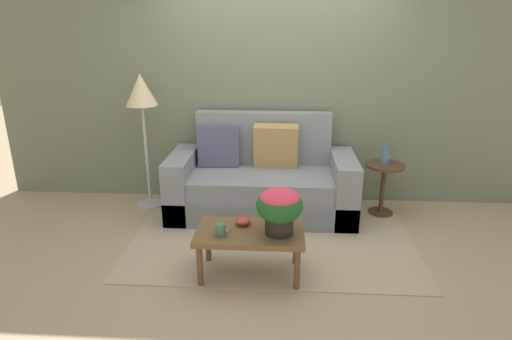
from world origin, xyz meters
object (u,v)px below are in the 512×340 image
Objects in this scene: couch at (262,183)px; coffee_table at (250,236)px; table_vase at (385,156)px; snack_bowl at (243,221)px; potted_plant at (279,206)px; floor_lamp at (142,99)px; side_table at (384,180)px; coffee_mug at (221,230)px.

couch is 2.26× the size of coffee_table.
table_vase reaches higher than coffee_table.
snack_bowl is (-0.06, 0.10, 0.09)m from coffee_table.
couch is 1.27m from coffee_table.
potted_plant is 0.38m from snack_bowl.
floor_lamp is at bearing 133.60° from snack_bowl.
side_table is 1.74m from potted_plant.
table_vase is at bearing -0.73° from floor_lamp.
coffee_mug is (-1.56, -1.40, 0.06)m from side_table.
side_table reaches higher than coffee_table.
potted_plant is at bearing -129.33° from table_vase.
floor_lamp reaches higher than table_vase.
side_table is at bearing -81.17° from table_vase.
floor_lamp is (-2.59, 0.05, 0.83)m from side_table.
table_vase is at bearing 2.11° from couch.
side_table is at bearing -1.14° from floor_lamp.
floor_lamp reaches higher than snack_bowl.
snack_bowl is at bearing 122.47° from coffee_table.
potted_plant is at bearing 9.59° from coffee_mug.
coffee_mug is 2.11m from table_vase.
potted_plant is at bearing -23.29° from snack_bowl.
coffee_mug is (-0.25, -1.37, 0.12)m from couch.
couch is at bearing 88.74° from coffee_table.
table_vase reaches higher than snack_bowl.
couch is 1.56m from floor_lamp.
potted_plant is (-1.10, -1.32, 0.24)m from side_table.
floor_lamp is 11.42× the size of coffee_mug.
couch is 1.32× the size of floor_lamp.
floor_lamp is 2.65m from table_vase.
table_vase is at bearing 44.57° from coffee_table.
couch reaches higher than snack_bowl.
potted_plant is (0.23, -0.03, 0.28)m from coffee_table.
couch is 1.35m from table_vase.
potted_plant is at bearing -6.74° from coffee_table.
side_table reaches higher than snack_bowl.
coffee_mug reaches higher than snack_bowl.
couch is 3.44× the size of side_table.
table_vase is at bearing 40.95° from snack_bowl.
table_vase is at bearing 42.37° from coffee_mug.
coffee_table is 0.27m from coffee_mug.
couch is 9.19× the size of table_vase.
potted_plant is 0.50m from coffee_mug.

